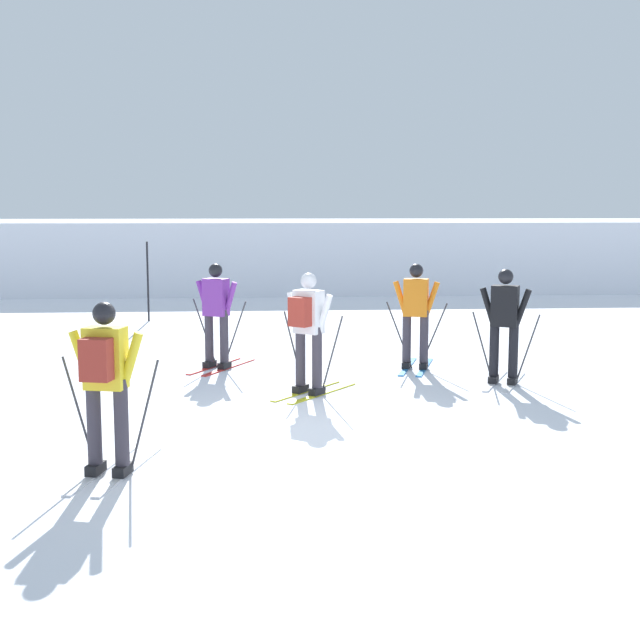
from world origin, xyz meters
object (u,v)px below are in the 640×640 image
at_px(skier_purple, 217,313).
at_px(trail_marker_pole, 148,282).
at_px(skier_yellow, 105,380).
at_px(skier_white, 308,327).
at_px(skier_black, 505,323).
at_px(skier_orange, 416,313).

xyz_separation_m(skier_purple, trail_marker_pole, (-1.85, 5.98, -0.00)).
xyz_separation_m(skier_yellow, trail_marker_pole, (-1.06, 11.53, -0.04)).
xyz_separation_m(skier_white, trail_marker_pole, (-3.21, 8.03, -0.04)).
height_order(skier_purple, trail_marker_pole, trail_marker_pole).
relative_size(skier_white, skier_purple, 1.00).
height_order(skier_white, skier_yellow, same).
bearing_deg(trail_marker_pole, skier_black, -50.80).
bearing_deg(skier_white, trail_marker_pole, 111.76).
height_order(skier_black, skier_orange, same).
relative_size(skier_purple, trail_marker_pole, 0.94).
relative_size(skier_purple, skier_yellow, 1.00).
relative_size(skier_purple, skier_orange, 1.00).
relative_size(skier_orange, trail_marker_pole, 0.94).
xyz_separation_m(skier_white, skier_yellow, (-2.15, -3.50, 0.00)).
bearing_deg(skier_purple, skier_orange, -4.84).
height_order(skier_purple, skier_black, same).
bearing_deg(skier_white, skier_purple, 123.39).
bearing_deg(skier_yellow, skier_white, 58.47).
distance_m(skier_yellow, trail_marker_pole, 11.58).
distance_m(skier_white, skier_orange, 2.57).
bearing_deg(trail_marker_pole, skier_orange, -51.07).
bearing_deg(skier_black, skier_purple, 160.21).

